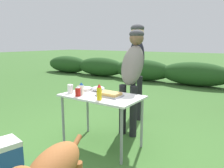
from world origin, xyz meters
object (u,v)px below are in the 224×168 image
object	(u,v)px
food_tray	(109,94)
ketchup_bottle	(78,91)
bbq_sauce_bottle	(81,89)
mustard_bottle	(99,92)
standing_person_in_olive_jacket	(132,69)
paper_cup_stack	(70,89)
standing_person_in_gray_fleece	(137,59)
folding_table	(102,101)
plate_stack	(84,89)
mixing_bowl	(98,89)
mayo_bottle	(81,89)

from	to	relation	value
food_tray	ketchup_bottle	distance (m)	0.43
bbq_sauce_bottle	ketchup_bottle	bearing A→B (deg)	-63.36
food_tray	mustard_bottle	size ratio (longest dim) A/B	1.63
bbq_sauce_bottle	standing_person_in_olive_jacket	world-z (taller)	standing_person_in_olive_jacket
paper_cup_stack	bbq_sauce_bottle	bearing A→B (deg)	27.32
paper_cup_stack	standing_person_in_olive_jacket	world-z (taller)	standing_person_in_olive_jacket
food_tray	bbq_sauce_bottle	xyz separation A→B (m)	(-0.43, -0.08, 0.04)
mustard_bottle	standing_person_in_gray_fleece	size ratio (longest dim) A/B	0.12
folding_table	paper_cup_stack	xyz separation A→B (m)	(-0.45, -0.15, 0.14)
paper_cup_stack	bbq_sauce_bottle	world-z (taller)	bbq_sauce_bottle
folding_table	standing_person_in_gray_fleece	world-z (taller)	standing_person_in_gray_fleece
folding_table	plate_stack	world-z (taller)	plate_stack
paper_cup_stack	standing_person_in_olive_jacket	distance (m)	1.00
plate_stack	mixing_bowl	distance (m)	0.22
folding_table	standing_person_in_gray_fleece	bearing A→B (deg)	95.55
food_tray	mayo_bottle	bearing A→B (deg)	-158.61
bbq_sauce_bottle	ketchup_bottle	distance (m)	0.17
paper_cup_stack	plate_stack	bearing A→B (deg)	80.38
food_tray	standing_person_in_olive_jacket	distance (m)	0.69
ketchup_bottle	standing_person_in_olive_jacket	xyz separation A→B (m)	(0.36, 0.86, 0.23)
mayo_bottle	standing_person_in_olive_jacket	distance (m)	0.88
folding_table	paper_cup_stack	size ratio (longest dim) A/B	8.91
mayo_bottle	standing_person_in_olive_jacket	world-z (taller)	standing_person_in_olive_jacket
mustard_bottle	standing_person_in_olive_jacket	size ratio (longest dim) A/B	0.13
folding_table	standing_person_in_olive_jacket	size ratio (longest dim) A/B	0.67
mayo_bottle	mixing_bowl	bearing A→B (deg)	82.40
bbq_sauce_bottle	standing_person_in_olive_jacket	size ratio (longest dim) A/B	0.09
mixing_bowl	bbq_sauce_bottle	size ratio (longest dim) A/B	1.41
mayo_bottle	bbq_sauce_bottle	world-z (taller)	mayo_bottle
mixing_bowl	mayo_bottle	size ratio (longest dim) A/B	1.13
plate_stack	mustard_bottle	bearing A→B (deg)	-30.76
food_tray	mayo_bottle	world-z (taller)	mayo_bottle
standing_person_in_gray_fleece	standing_person_in_olive_jacket	bearing A→B (deg)	-51.62
mayo_bottle	ketchup_bottle	size ratio (longest dim) A/B	1.20
mixing_bowl	standing_person_in_olive_jacket	distance (m)	0.62
plate_stack	mustard_bottle	world-z (taller)	mustard_bottle
paper_cup_stack	ketchup_bottle	world-z (taller)	ketchup_bottle
plate_stack	bbq_sauce_bottle	distance (m)	0.20
mixing_bowl	standing_person_in_gray_fleece	distance (m)	1.14
plate_stack	mayo_bottle	size ratio (longest dim) A/B	1.35
mixing_bowl	paper_cup_stack	world-z (taller)	paper_cup_stack
food_tray	plate_stack	world-z (taller)	food_tray
paper_cup_stack	mustard_bottle	xyz separation A→B (m)	(0.58, -0.07, 0.04)
folding_table	bbq_sauce_bottle	bearing A→B (deg)	-166.79
mustard_bottle	paper_cup_stack	bearing A→B (deg)	172.61
mayo_bottle	mustard_bottle	size ratio (longest dim) A/B	0.84
paper_cup_stack	standing_person_in_gray_fleece	world-z (taller)	standing_person_in_gray_fleece
plate_stack	mustard_bottle	xyz separation A→B (m)	(0.54, -0.32, 0.08)
folding_table	bbq_sauce_bottle	world-z (taller)	bbq_sauce_bottle
folding_table	food_tray	world-z (taller)	food_tray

